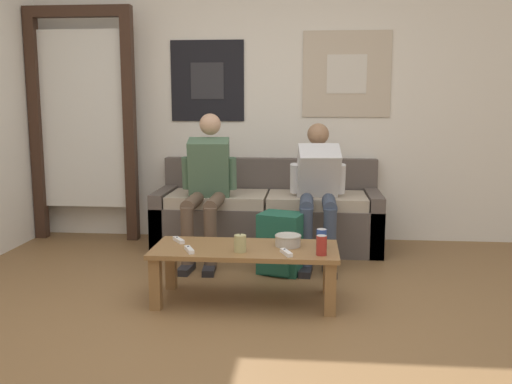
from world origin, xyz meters
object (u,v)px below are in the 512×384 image
(backpack, at_px, (281,245))
(drink_can_red, at_px, (322,245))
(coffee_table, at_px, (245,256))
(drink_can_blue, at_px, (321,238))
(ceramic_bowl, at_px, (288,240))
(person_seated_adult, at_px, (207,182))
(game_controller_far_center, at_px, (189,250))
(game_controller_near_right, at_px, (179,240))
(couch, at_px, (268,216))
(person_seated_teen, at_px, (318,186))
(game_controller_near_left, at_px, (286,253))
(pillar_candle, at_px, (240,243))

(backpack, distance_m, drink_can_red, 0.86)
(coffee_table, xyz_separation_m, drink_can_blue, (0.49, 0.03, 0.12))
(ceramic_bowl, bearing_deg, person_seated_adult, 126.10)
(backpack, relative_size, game_controller_far_center, 3.19)
(coffee_table, xyz_separation_m, backpack, (0.20, 0.64, -0.08))
(game_controller_near_right, bearing_deg, person_seated_adult, 88.16)
(coffee_table, relative_size, drink_can_red, 9.70)
(backpack, xyz_separation_m, game_controller_near_right, (-0.67, -0.54, 0.15))
(couch, height_order, backpack, couch)
(ceramic_bowl, height_order, drink_can_red, drink_can_red)
(game_controller_near_right, relative_size, game_controller_far_center, 0.96)
(couch, distance_m, person_seated_adult, 0.73)
(backpack, distance_m, game_controller_near_right, 0.87)
(backpack, xyz_separation_m, drink_can_blue, (0.29, -0.61, 0.20))
(couch, bearing_deg, backpack, -78.63)
(person_seated_teen, bearing_deg, game_controller_near_right, -133.78)
(drink_can_red, height_order, game_controller_far_center, drink_can_red)
(person_seated_adult, height_order, person_seated_teen, person_seated_adult)
(ceramic_bowl, bearing_deg, drink_can_blue, -5.76)
(backpack, xyz_separation_m, drink_can_red, (0.29, -0.78, 0.20))
(person_seated_adult, xyz_separation_m, backpack, (0.64, -0.39, -0.42))
(drink_can_red, bearing_deg, backpack, 110.07)
(person_seated_teen, relative_size, game_controller_far_center, 7.66)
(ceramic_bowl, height_order, game_controller_near_left, ceramic_bowl)
(backpack, xyz_separation_m, ceramic_bowl, (0.07, -0.58, 0.18))
(game_controller_near_right, bearing_deg, coffee_table, -12.49)
(couch, xyz_separation_m, drink_can_blue, (0.45, -1.40, 0.15))
(person_seated_adult, height_order, game_controller_far_center, person_seated_adult)
(person_seated_teen, bearing_deg, drink_can_red, -89.65)
(drink_can_blue, xyz_separation_m, game_controller_far_center, (-0.83, -0.17, -0.05))
(drink_can_blue, distance_m, game_controller_near_right, 0.96)
(drink_can_red, bearing_deg, drink_can_blue, 88.88)
(couch, bearing_deg, drink_can_blue, -72.22)
(game_controller_near_left, distance_m, game_controller_near_right, 0.78)
(backpack, distance_m, game_controller_near_left, 0.81)
(game_controller_near_right, bearing_deg, game_controller_near_left, -18.93)
(game_controller_far_center, bearing_deg, game_controller_near_right, 117.22)
(drink_can_red, distance_m, game_controller_far_center, 0.83)
(coffee_table, height_order, game_controller_near_right, game_controller_near_right)
(coffee_table, relative_size, person_seated_teen, 1.08)
(game_controller_near_right, distance_m, game_controller_far_center, 0.27)
(couch, xyz_separation_m, ceramic_bowl, (0.23, -1.38, 0.13))
(person_seated_adult, bearing_deg, game_controller_far_center, -85.42)
(game_controller_far_center, bearing_deg, game_controller_near_left, -1.21)
(coffee_table, bearing_deg, game_controller_far_center, -158.12)
(couch, bearing_deg, game_controller_near_left, -81.80)
(pillar_candle, relative_size, game_controller_near_right, 0.86)
(game_controller_far_center, bearing_deg, drink_can_red, -0.35)
(drink_can_blue, height_order, game_controller_near_right, drink_can_blue)
(person_seated_teen, xyz_separation_m, game_controller_far_center, (-0.82, -1.23, -0.24))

